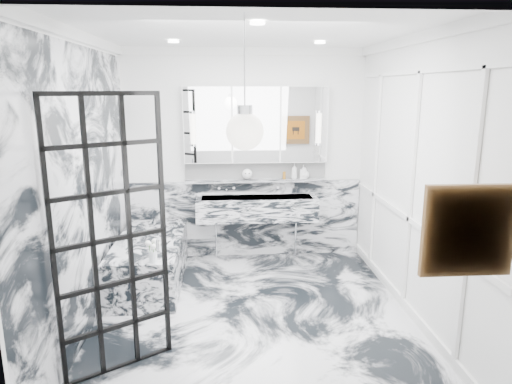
{
  "coord_description": "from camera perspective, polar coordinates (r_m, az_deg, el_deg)",
  "views": [
    {
      "loc": [
        -0.27,
        -4.3,
        2.29
      ],
      "look_at": [
        0.07,
        0.5,
        1.19
      ],
      "focal_mm": 32.0,
      "sensor_mm": 36.0,
      "label": 1
    }
  ],
  "objects": [
    {
      "name": "floor",
      "position": [
        4.88,
        -0.37,
        -15.12
      ],
      "size": [
        3.6,
        3.6,
        0.0
      ],
      "primitive_type": "plane",
      "color": "silver",
      "rests_on": "ground"
    },
    {
      "name": "ceiling",
      "position": [
        4.34,
        -0.43,
        19.59
      ],
      "size": [
        3.6,
        3.6,
        0.0
      ],
      "primitive_type": "plane",
      "rotation": [
        3.14,
        0.0,
        0.0
      ],
      "color": "white",
      "rests_on": "wall_back"
    },
    {
      "name": "wall_back",
      "position": [
        6.18,
        -1.45,
        4.56
      ],
      "size": [
        3.6,
        0.0,
        3.6
      ],
      "primitive_type": "plane",
      "rotation": [
        1.57,
        0.0,
        0.0
      ],
      "color": "white",
      "rests_on": "floor"
    },
    {
      "name": "wall_front",
      "position": [
        2.67,
        2.04,
        -6.64
      ],
      "size": [
        3.6,
        0.0,
        3.6
      ],
      "primitive_type": "plane",
      "rotation": [
        -1.57,
        0.0,
        0.0
      ],
      "color": "white",
      "rests_on": "floor"
    },
    {
      "name": "wall_left",
      "position": [
        4.59,
        -20.74,
        0.83
      ],
      "size": [
        0.0,
        3.6,
        3.6
      ],
      "primitive_type": "plane",
      "rotation": [
        1.57,
        0.0,
        1.57
      ],
      "color": "white",
      "rests_on": "floor"
    },
    {
      "name": "wall_right",
      "position": [
        4.78,
        19.14,
        1.39
      ],
      "size": [
        0.0,
        3.6,
        3.6
      ],
      "primitive_type": "plane",
      "rotation": [
        1.57,
        0.0,
        -1.57
      ],
      "color": "white",
      "rests_on": "floor"
    },
    {
      "name": "marble_clad_back",
      "position": [
        6.34,
        -1.39,
        -3.32
      ],
      "size": [
        3.18,
        0.05,
        1.05
      ],
      "primitive_type": "cube",
      "color": "silver",
      "rests_on": "floor"
    },
    {
      "name": "marble_clad_left",
      "position": [
        4.6,
        -20.51,
        0.1
      ],
      "size": [
        0.02,
        3.56,
        2.68
      ],
      "primitive_type": "cube",
      "color": "silver",
      "rests_on": "floor"
    },
    {
      "name": "panel_molding",
      "position": [
        4.79,
        18.83,
        0.22
      ],
      "size": [
        0.03,
        3.4,
        2.3
      ],
      "primitive_type": "cube",
      "color": "white",
      "rests_on": "floor"
    },
    {
      "name": "soap_bottle_a",
      "position": [
        6.18,
        4.8,
        2.62
      ],
      "size": [
        0.09,
        0.09,
        0.21
      ],
      "primitive_type": "imported",
      "rotation": [
        0.0,
        0.0,
        0.12
      ],
      "color": "#8C5919",
      "rests_on": "ledge"
    },
    {
      "name": "soap_bottle_b",
      "position": [
        6.21,
        5.93,
        2.54
      ],
      "size": [
        0.1,
        0.1,
        0.19
      ],
      "primitive_type": "imported",
      "rotation": [
        0.0,
        0.0,
        -0.19
      ],
      "color": "#4C4C51",
      "rests_on": "ledge"
    },
    {
      "name": "soap_bottle_c",
      "position": [
        6.21,
        6.14,
        2.36
      ],
      "size": [
        0.12,
        0.12,
        0.15
      ],
      "primitive_type": "imported",
      "rotation": [
        0.0,
        0.0,
        0.02
      ],
      "color": "silver",
      "rests_on": "ledge"
    },
    {
      "name": "face_pot",
      "position": [
        6.13,
        -1.12,
        2.27
      ],
      "size": [
        0.14,
        0.14,
        0.14
      ],
      "primitive_type": "sphere",
      "color": "white",
      "rests_on": "ledge"
    },
    {
      "name": "amber_bottle",
      "position": [
        6.18,
        3.54,
        2.1
      ],
      "size": [
        0.04,
        0.04,
        0.1
      ],
      "primitive_type": "cylinder",
      "color": "#8C5919",
      "rests_on": "ledge"
    },
    {
      "name": "flower_vase",
      "position": [
        4.82,
        -12.74,
        -7.91
      ],
      "size": [
        0.08,
        0.08,
        0.12
      ],
      "primitive_type": "cylinder",
      "color": "silver",
      "rests_on": "bathtub"
    },
    {
      "name": "crittall_door",
      "position": [
        3.79,
        -17.59,
        -5.68
      ],
      "size": [
        0.77,
        0.5,
        2.25
      ],
      "primitive_type": null,
      "rotation": [
        0.0,
        0.0,
        0.56
      ],
      "color": "black",
      "rests_on": "floor"
    },
    {
      "name": "artwork",
      "position": [
        3.06,
        25.02,
        -4.4
      ],
      "size": [
        0.47,
        0.05,
        0.47
      ],
      "primitive_type": "cube",
      "color": "#C36B14",
      "rests_on": "wall_front"
    },
    {
      "name": "pendant_light",
      "position": [
        3.0,
        -1.4,
        7.57
      ],
      "size": [
        0.25,
        0.25,
        0.25
      ],
      "primitive_type": "sphere",
      "color": "white",
      "rests_on": "ceiling"
    },
    {
      "name": "trough_sink",
      "position": [
        6.08,
        0.11,
        -2.02
      ],
      "size": [
        1.6,
        0.45,
        0.3
      ],
      "primitive_type": "cube",
      "color": "silver",
      "rests_on": "wall_back"
    },
    {
      "name": "ledge",
      "position": [
        6.16,
        -0.0,
        1.43
      ],
      "size": [
        1.9,
        0.14,
        0.04
      ],
      "primitive_type": "cube",
      "color": "silver",
      "rests_on": "wall_back"
    },
    {
      "name": "subway_tile",
      "position": [
        6.2,
        -0.04,
        2.77
      ],
      "size": [
        1.9,
        0.03,
        0.23
      ],
      "primitive_type": "cube",
      "color": "white",
      "rests_on": "wall_back"
    },
    {
      "name": "mirror_cabinet",
      "position": [
        6.06,
        -0.01,
        8.41
      ],
      "size": [
        1.9,
        0.16,
        1.0
      ],
      "primitive_type": "cube",
      "color": "white",
      "rests_on": "wall_back"
    },
    {
      "name": "sconce_left",
      "position": [
        5.97,
        -7.89,
        7.83
      ],
      "size": [
        0.07,
        0.07,
        0.4
      ],
      "primitive_type": "cylinder",
      "color": "white",
      "rests_on": "mirror_cabinet"
    },
    {
      "name": "sconce_right",
      "position": [
        6.08,
        7.86,
        7.93
      ],
      "size": [
        0.07,
        0.07,
        0.4
      ],
      "primitive_type": "cylinder",
      "color": "white",
      "rests_on": "mirror_cabinet"
    },
    {
      "name": "bathtub",
      "position": [
        5.65,
        -13.08,
        -8.39
      ],
      "size": [
        0.75,
        1.65,
        0.55
      ],
      "primitive_type": "cube",
      "color": "silver",
      "rests_on": "floor"
    }
  ]
}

